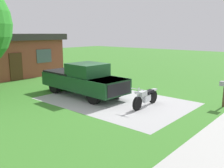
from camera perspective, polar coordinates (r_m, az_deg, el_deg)
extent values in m
plane|color=#3B7C2A|center=(13.30, 0.63, -3.89)|extent=(80.00, 80.00, 0.00)
cube|color=#A7A7A7|center=(13.30, 0.63, -3.88)|extent=(5.25, 7.76, 0.01)
cylinder|color=black|center=(11.68, 5.84, -4.50)|extent=(0.67, 0.16, 0.66)
cylinder|color=black|center=(12.98, 9.46, -2.94)|extent=(0.67, 0.16, 0.66)
cube|color=silver|center=(12.32, 7.81, -3.25)|extent=(0.57, 0.29, 0.32)
cube|color=#B7BABF|center=(11.95, 7.02, -2.21)|extent=(0.53, 0.29, 0.24)
cube|color=black|center=(12.50, 8.54, -1.72)|extent=(0.61, 0.31, 0.12)
cube|color=#B7BABF|center=(12.89, 9.51, -1.35)|extent=(0.49, 0.23, 0.08)
cylinder|color=silver|center=(11.58, 5.88, -2.74)|extent=(0.33, 0.08, 0.77)
cylinder|color=silver|center=(11.50, 5.91, -1.20)|extent=(0.08, 0.70, 0.04)
sphere|color=silver|center=(11.44, 5.58, -1.99)|extent=(0.16, 0.16, 0.16)
cylinder|color=black|center=(13.76, 0.82, -1.55)|extent=(0.34, 0.85, 0.84)
cylinder|color=black|center=(12.64, -4.24, -2.79)|extent=(0.34, 0.85, 0.84)
cylinder|color=black|center=(16.29, -8.25, 0.41)|extent=(0.34, 0.85, 0.84)
cylinder|color=black|center=(15.35, -13.06, -0.46)|extent=(0.34, 0.85, 0.84)
cube|color=#194723|center=(14.41, -6.66, 0.52)|extent=(2.28, 5.69, 0.80)
cube|color=#194723|center=(13.01, -1.46, 0.73)|extent=(1.99, 1.99, 0.20)
cube|color=#194723|center=(13.98, -5.68, 3.32)|extent=(1.89, 1.99, 0.70)
cube|color=#3F4C56|center=(13.40, -3.44, 2.56)|extent=(1.71, 0.25, 0.60)
cube|color=black|center=(15.57, -10.35, 2.18)|extent=(2.02, 2.49, 0.50)
cube|color=black|center=(12.44, 1.57, -1.19)|extent=(1.70, 0.19, 0.64)
cube|color=#4C3823|center=(13.31, 24.42, -2.51)|extent=(0.10, 0.10, 1.10)
cube|color=brown|center=(22.34, -24.41, 5.34)|extent=(9.00, 5.00, 3.00)
cube|color=#4C2D19|center=(20.14, -21.22, 3.72)|extent=(1.00, 0.08, 2.10)
cube|color=#4C5966|center=(21.36, -15.39, 6.26)|extent=(1.40, 0.06, 1.10)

